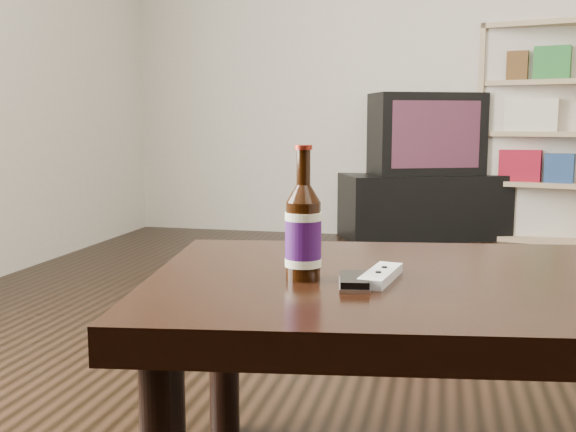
% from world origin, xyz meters
% --- Properties ---
extents(wall_back, '(5.00, 0.02, 2.70)m').
position_xyz_m(wall_back, '(0.00, 3.01, 1.35)').
color(wall_back, beige).
rests_on(wall_back, ground).
extents(tv_stand, '(1.21, 0.92, 0.43)m').
position_xyz_m(tv_stand, '(-0.45, 3.02, 0.22)').
color(tv_stand, black).
rests_on(tv_stand, floor).
extents(tv, '(0.84, 0.70, 0.54)m').
position_xyz_m(tv, '(-0.45, 3.02, 0.71)').
color(tv, black).
rests_on(tv, tv_stand).
extents(bookshelf, '(0.82, 0.52, 1.42)m').
position_xyz_m(bookshelf, '(0.30, 3.08, 0.74)').
color(bookshelf, tan).
rests_on(bookshelf, floor).
extents(coffee_table, '(1.38, 0.94, 0.48)m').
position_xyz_m(coffee_table, '(-0.24, -0.32, 0.42)').
color(coffee_table, black).
rests_on(coffee_table, floor).
extents(beer_bottle, '(0.09, 0.09, 0.26)m').
position_xyz_m(beer_bottle, '(-0.57, -0.41, 0.57)').
color(beer_bottle, black).
rests_on(beer_bottle, coffee_table).
extents(phone, '(0.07, 0.12, 0.02)m').
position_xyz_m(phone, '(-0.47, -0.45, 0.49)').
color(phone, silver).
rests_on(phone, coffee_table).
extents(remote, '(0.07, 0.18, 0.02)m').
position_xyz_m(remote, '(-0.42, -0.39, 0.49)').
color(remote, silver).
rests_on(remote, coffee_table).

